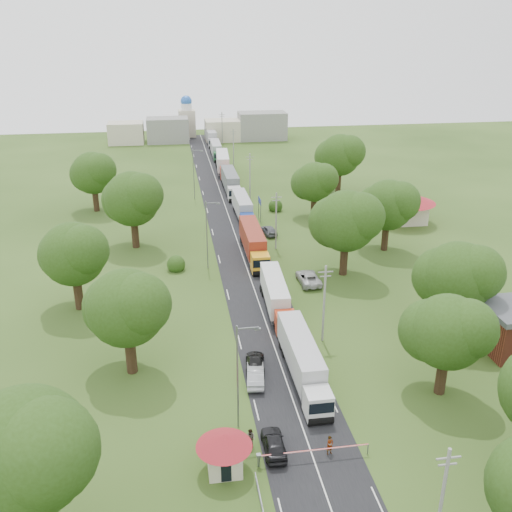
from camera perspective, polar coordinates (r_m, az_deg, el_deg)
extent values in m
plane|color=#2A4316|center=(69.05, 0.70, -5.86)|extent=(260.00, 260.00, 0.00)
cube|color=black|center=(87.00, -1.46, 0.30)|extent=(8.00, 200.00, 0.04)
cylinder|color=slate|center=(47.80, 0.26, -19.78)|extent=(0.20, 0.20, 1.10)
cube|color=slate|center=(47.47, 0.26, -19.33)|extent=(0.35, 0.35, 0.25)
cylinder|color=red|center=(48.24, 5.84, -18.74)|extent=(9.00, 0.12, 0.12)
cylinder|color=slate|center=(49.70, 11.13, -18.42)|extent=(0.10, 0.10, 1.00)
cube|color=beige|center=(47.13, -3.18, -19.50)|extent=(2.60, 2.60, 2.40)
cone|color=maroon|center=(46.01, -3.23, -17.92)|extent=(4.40, 4.40, 1.10)
cube|color=black|center=(47.09, -1.51, -19.18)|extent=(0.02, 1.20, 0.90)
cube|color=black|center=(46.30, -3.00, -20.76)|extent=(0.80, 0.02, 1.90)
cylinder|color=slate|center=(99.87, 0.47, 4.47)|extent=(0.12, 0.12, 4.00)
cylinder|color=slate|center=(102.13, 0.26, 4.88)|extent=(0.12, 0.12, 4.00)
cube|color=navy|center=(100.52, 0.37, 5.55)|extent=(0.06, 3.00, 1.00)
cube|color=silver|center=(100.52, 0.37, 5.55)|extent=(0.07, 3.10, 0.06)
cylinder|color=gray|center=(40.73, 18.00, -22.66)|extent=(0.24, 0.24, 9.00)
cube|color=gray|center=(38.21, 18.70, -18.59)|extent=(1.60, 0.10, 0.10)
cube|color=gray|center=(38.53, 18.61, -19.16)|extent=(1.20, 0.10, 0.10)
cylinder|color=gray|center=(62.01, 6.82, -4.80)|extent=(0.24, 0.24, 9.00)
cube|color=gray|center=(60.38, 6.99, -1.59)|extent=(1.60, 0.10, 0.10)
cube|color=gray|center=(60.58, 6.97, -2.02)|extent=(1.20, 0.10, 0.10)
cylinder|color=gray|center=(87.17, 2.02, 3.49)|extent=(0.24, 0.24, 9.00)
cube|color=gray|center=(86.02, 2.06, 5.89)|extent=(1.60, 0.10, 0.10)
cube|color=gray|center=(86.16, 2.05, 5.57)|extent=(1.20, 0.10, 0.10)
cylinder|color=gray|center=(113.66, -0.61, 8.00)|extent=(0.24, 0.24, 9.00)
cube|color=gray|center=(112.79, -0.62, 9.87)|extent=(1.60, 0.10, 0.10)
cube|color=gray|center=(112.89, -0.62, 9.62)|extent=(1.20, 0.10, 0.10)
cylinder|color=gray|center=(140.74, -2.27, 10.78)|extent=(0.24, 0.24, 9.00)
cube|color=gray|center=(140.04, -2.29, 12.30)|extent=(1.60, 0.10, 0.10)
cube|color=gray|center=(140.12, -2.29, 12.10)|extent=(1.20, 0.10, 0.10)
cylinder|color=gray|center=(168.13, -3.40, 12.65)|extent=(0.24, 0.24, 9.00)
cube|color=gray|center=(167.53, -3.43, 13.93)|extent=(1.60, 0.10, 0.10)
cube|color=gray|center=(167.61, -3.43, 13.76)|extent=(1.20, 0.10, 0.10)
cylinder|color=slate|center=(48.83, -1.86, -12.11)|extent=(0.16, 0.16, 10.00)
cube|color=slate|center=(46.44, -0.82, -7.23)|extent=(1.80, 0.10, 0.10)
cube|color=slate|center=(46.61, 0.17, -7.32)|extent=(0.50, 0.22, 0.15)
cylinder|color=slate|center=(80.07, -4.94, 2.07)|extent=(0.16, 0.16, 10.00)
cube|color=slate|center=(78.63, -4.39, 5.32)|extent=(1.80, 0.10, 0.10)
cube|color=slate|center=(78.74, -3.81, 5.24)|extent=(0.50, 0.22, 0.15)
cylinder|color=slate|center=(113.53, -6.24, 8.11)|extent=(0.16, 0.16, 10.00)
cube|color=slate|center=(112.52, -5.88, 10.46)|extent=(1.80, 0.10, 0.10)
cube|color=slate|center=(112.59, -5.46, 10.40)|extent=(0.50, 0.22, 0.15)
cylinder|color=#382616|center=(57.34, 18.05, -11.27)|extent=(1.04, 1.04, 3.85)
sphere|color=#233E11|center=(54.98, 18.62, -7.19)|extent=(7.00, 7.00, 7.00)
sphere|color=#233E11|center=(54.44, 20.36, -6.85)|extent=(5.50, 5.50, 5.50)
sphere|color=#233E11|center=(55.76, 17.07, -7.15)|extent=(6.00, 6.00, 6.00)
cylinder|color=#382616|center=(67.40, 19.00, -5.92)|extent=(1.08, 1.08, 4.20)
sphere|color=#233E11|center=(65.25, 19.55, -1.94)|extent=(7.70, 7.70, 7.70)
sphere|color=#233E11|center=(64.71, 21.16, -1.57)|extent=(6.05, 6.05, 6.05)
sphere|color=#233E11|center=(66.07, 18.11, -1.96)|extent=(6.60, 6.60, 6.60)
cylinder|color=#382616|center=(79.73, 8.77, -0.32)|extent=(1.12, 1.12, 4.55)
sphere|color=#233E11|center=(77.78, 9.01, 3.48)|extent=(8.40, 8.40, 8.40)
sphere|color=#233E11|center=(76.88, 10.38, 3.87)|extent=(6.60, 6.60, 6.60)
sphere|color=#233E11|center=(78.98, 7.83, 3.38)|extent=(7.20, 7.20, 7.20)
cylinder|color=#382616|center=(89.72, 12.78, 1.87)|extent=(1.08, 1.08, 4.20)
sphere|color=#233E11|center=(88.11, 13.06, 4.99)|extent=(7.70, 7.70, 7.70)
sphere|color=#233E11|center=(87.41, 14.21, 5.31)|extent=(6.05, 6.05, 6.05)
sphere|color=#233E11|center=(89.10, 12.05, 4.90)|extent=(6.60, 6.60, 6.60)
cylinder|color=#382616|center=(102.96, 5.78, 4.87)|extent=(1.04, 1.04, 3.85)
sphere|color=#233E11|center=(101.67, 5.88, 7.38)|extent=(7.00, 7.00, 7.00)
sphere|color=#233E11|center=(100.86, 6.73, 7.66)|extent=(5.50, 5.50, 5.50)
sphere|color=#233E11|center=(102.72, 5.15, 7.27)|extent=(6.00, 6.00, 6.00)
cylinder|color=#382616|center=(119.12, 8.24, 7.33)|extent=(1.12, 1.12, 4.55)
sphere|color=#233E11|center=(117.82, 8.39, 9.95)|extent=(8.40, 8.40, 8.40)
sphere|color=#233E11|center=(116.96, 9.30, 10.26)|extent=(6.60, 6.60, 6.60)
sphere|color=#233E11|center=(119.01, 7.60, 9.82)|extent=(7.20, 7.20, 7.20)
sphere|color=#233E11|center=(40.14, -22.04, -17.69)|extent=(8.40, 8.40, 8.40)
sphere|color=#233E11|center=(38.34, -20.34, -17.81)|extent=(6.60, 6.60, 6.60)
sphere|color=#233E11|center=(41.94, -23.15, -17.00)|extent=(7.20, 7.20, 7.20)
cylinder|color=#382616|center=(58.79, -12.41, -9.52)|extent=(1.08, 1.08, 4.20)
sphere|color=#233E11|center=(56.30, -12.84, -5.08)|extent=(7.70, 7.70, 7.70)
sphere|color=#233E11|center=(54.85, -11.54, -4.76)|extent=(6.05, 6.05, 6.05)
sphere|color=#233E11|center=(57.88, -13.80, -5.00)|extent=(6.60, 6.60, 6.60)
cylinder|color=#382616|center=(72.80, -17.35, -3.55)|extent=(1.08, 1.08, 4.20)
sphere|color=#233E11|center=(70.80, -17.82, 0.19)|extent=(7.70, 7.70, 7.70)
sphere|color=#233E11|center=(69.28, -16.90, 0.55)|extent=(6.05, 6.05, 6.05)
sphere|color=#233E11|center=(72.45, -18.48, 0.14)|extent=(6.60, 6.60, 6.60)
cylinder|color=#382616|center=(90.46, -12.00, 2.22)|extent=(1.12, 1.12, 4.55)
sphere|color=#233E11|center=(88.75, -12.28, 5.60)|extent=(8.40, 8.40, 8.40)
sphere|color=#233E11|center=(87.26, -11.38, 6.01)|extent=(6.60, 6.60, 6.60)
sphere|color=#233E11|center=(90.44, -12.97, 5.46)|extent=(7.20, 7.20, 7.20)
cylinder|color=#382616|center=(110.24, -15.72, 5.41)|extent=(1.08, 1.08, 4.20)
sphere|color=#233E11|center=(108.94, -16.00, 7.98)|extent=(7.70, 7.70, 7.70)
sphere|color=#233E11|center=(107.52, -15.38, 8.32)|extent=(6.05, 6.05, 6.05)
sphere|color=#233E11|center=(110.53, -16.47, 7.84)|extent=(6.60, 6.60, 6.60)
cube|color=beige|center=(103.20, 14.58, 4.33)|extent=(7.00, 5.00, 4.00)
cone|color=maroon|center=(102.37, 14.74, 5.87)|extent=(10.08, 10.08, 1.80)
cube|color=gray|center=(172.50, -8.81, 12.34)|extent=(12.00, 8.00, 7.00)
cube|color=beige|center=(173.33, -3.39, 12.44)|extent=(10.00, 8.00, 6.00)
cube|color=gray|center=(174.69, 0.62, 12.89)|extent=(14.00, 8.00, 8.00)
cube|color=beige|center=(172.99, -12.86, 11.92)|extent=(10.00, 8.00, 6.00)
cube|color=beige|center=(180.41, -6.90, 13.03)|extent=(5.00, 5.00, 8.00)
cylinder|color=silver|center=(179.69, -6.97, 14.61)|extent=(3.20, 3.20, 2.00)
sphere|color=#2659B2|center=(179.48, -7.00, 15.11)|extent=(3.40, 3.40, 3.40)
cube|color=silver|center=(52.14, 6.23, -14.44)|extent=(2.34, 2.34, 2.44)
cube|color=black|center=(51.02, 6.59, -14.91)|extent=(2.25, 0.02, 1.07)
cube|color=slate|center=(51.87, 6.51, -16.03)|extent=(2.15, 0.25, 0.34)
cube|color=slate|center=(58.00, 4.47, -11.09)|extent=(2.25, 11.24, 0.29)
cube|color=#B9B8BD|center=(57.29, 4.46, -9.46)|extent=(2.44, 11.53, 2.93)
cylinder|color=black|center=(52.09, 6.43, -15.91)|extent=(2.30, 0.98, 0.98)
cylinder|color=black|center=(53.43, 5.94, -14.77)|extent=(2.30, 0.98, 0.98)
cylinder|color=black|center=(60.93, 3.73, -9.54)|extent=(2.30, 0.98, 0.98)
cylinder|color=black|center=(62.15, 3.45, -8.84)|extent=(2.30, 0.98, 0.98)
cube|color=#BA3315|center=(64.40, 2.95, -6.66)|extent=(2.33, 2.33, 2.32)
cube|color=black|center=(63.29, 3.16, -6.88)|extent=(2.13, 0.13, 1.02)
cube|color=slate|center=(63.95, 3.13, -7.84)|extent=(2.05, 0.35, 0.32)
cube|color=slate|center=(70.36, 1.88, -4.66)|extent=(2.66, 10.74, 0.28)
cube|color=silver|center=(69.87, 1.86, -3.34)|extent=(2.85, 11.03, 2.78)
cylinder|color=black|center=(64.17, 3.08, -7.77)|extent=(2.18, 0.93, 0.93)
cylinder|color=black|center=(65.59, 2.79, -7.05)|extent=(2.18, 0.93, 0.93)
cylinder|color=black|center=(73.32, 1.42, -3.69)|extent=(2.18, 0.93, 0.93)
cylinder|color=black|center=(74.55, 1.23, -3.23)|extent=(2.18, 0.93, 0.93)
cube|color=orange|center=(79.36, 0.42, -0.68)|extent=(2.49, 2.49, 2.57)
cube|color=black|center=(78.09, 0.56, -0.79)|extent=(2.36, 0.04, 1.13)
cube|color=slate|center=(78.70, 0.55, -1.70)|extent=(2.26, 0.27, 0.36)
cube|color=slate|center=(86.25, -0.35, 0.66)|extent=(2.47, 11.84, 0.31)
cube|color=maroon|center=(85.87, -0.38, 1.88)|extent=(2.68, 12.15, 3.08)
cylinder|color=black|center=(78.95, 0.52, -1.66)|extent=(2.42, 1.03, 1.03)
cylinder|color=black|center=(80.63, 0.31, -1.14)|extent=(2.42, 1.03, 1.03)
cylinder|color=black|center=(89.66, -0.68, 1.34)|extent=(2.42, 1.03, 1.03)
cylinder|color=black|center=(91.09, -0.82, 1.69)|extent=(2.42, 1.03, 1.03)
cube|color=navy|center=(96.75, -0.88, 3.54)|extent=(2.29, 2.29, 2.36)
cube|color=black|center=(95.57, -0.79, 3.51)|extent=(2.17, 0.04, 1.04)
cube|color=slate|center=(96.04, -0.79, 2.80)|extent=(2.08, 0.27, 0.33)
cube|color=slate|center=(103.21, -1.39, 4.31)|extent=(2.26, 10.89, 0.28)
cube|color=#A7A7AC|center=(102.97, -1.42, 5.26)|extent=(2.45, 11.17, 2.84)
cylinder|color=black|center=(96.28, -0.81, 2.82)|extent=(2.22, 0.95, 0.95)
cylinder|color=black|center=(97.87, -0.95, 3.15)|extent=(2.22, 0.95, 0.95)
cylinder|color=black|center=(106.41, -1.62, 4.73)|extent=(2.22, 0.95, 0.95)
cylinder|color=black|center=(107.75, -1.72, 4.96)|extent=(2.22, 0.95, 0.95)
cube|color=silver|center=(112.34, -2.19, 6.27)|extent=(2.47, 2.47, 2.57)
cube|color=black|center=(111.05, -2.11, 6.28)|extent=(2.36, 0.02, 1.13)
cube|color=slate|center=(111.50, -2.11, 5.60)|extent=(2.26, 0.25, 0.36)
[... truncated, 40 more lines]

